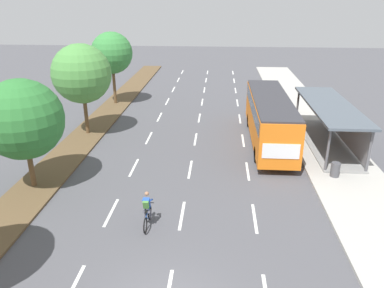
# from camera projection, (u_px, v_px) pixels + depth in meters

# --- Properties ---
(median_strip) EXTENTS (2.60, 52.00, 0.12)m
(median_strip) POSITION_uv_depth(u_px,v_px,m) (100.00, 121.00, 31.52)
(median_strip) COLOR brown
(median_strip) RESTS_ON ground
(sidewalk_right) EXTENTS (4.50, 52.00, 0.15)m
(sidewalk_right) POSITION_uv_depth(u_px,v_px,m) (312.00, 125.00, 30.33)
(sidewalk_right) COLOR #ADAAA3
(sidewalk_right) RESTS_ON ground
(lane_divider_left) EXTENTS (0.14, 48.93, 0.01)m
(lane_divider_left) POSITION_uv_depth(u_px,v_px,m) (155.00, 127.00, 30.26)
(lane_divider_left) COLOR white
(lane_divider_left) RESTS_ON ground
(lane_divider_center) EXTENTS (0.14, 48.93, 0.01)m
(lane_divider_center) POSITION_uv_depth(u_px,v_px,m) (198.00, 128.00, 30.02)
(lane_divider_center) COLOR white
(lane_divider_center) RESTS_ON ground
(lane_divider_right) EXTENTS (0.14, 48.93, 0.01)m
(lane_divider_right) POSITION_uv_depth(u_px,v_px,m) (241.00, 129.00, 29.78)
(lane_divider_right) COLOR white
(lane_divider_right) RESTS_ON ground
(bus_shelter) EXTENTS (2.90, 10.23, 2.86)m
(bus_shelter) POSITION_uv_depth(u_px,v_px,m) (332.00, 120.00, 25.84)
(bus_shelter) COLOR gray
(bus_shelter) RESTS_ON sidewalk_right
(bus) EXTENTS (2.54, 11.29, 3.37)m
(bus) POSITION_uv_depth(u_px,v_px,m) (270.00, 115.00, 26.29)
(bus) COLOR orange
(bus) RESTS_ON ground
(cyclist) EXTENTS (0.46, 1.82, 1.71)m
(cyclist) POSITION_uv_depth(u_px,v_px,m) (147.00, 211.00, 17.00)
(cyclist) COLOR black
(cyclist) RESTS_ON ground
(median_tree_second) EXTENTS (4.22, 4.22, 5.94)m
(median_tree_second) POSITION_uv_depth(u_px,v_px,m) (23.00, 120.00, 19.27)
(median_tree_second) COLOR brown
(median_tree_second) RESTS_ON median_strip
(median_tree_third) EXTENTS (4.28, 4.28, 6.67)m
(median_tree_third) POSITION_uv_depth(u_px,v_px,m) (82.00, 74.00, 26.90)
(median_tree_third) COLOR brown
(median_tree_third) RESTS_ON median_strip
(median_tree_fourth) EXTENTS (3.85, 3.85, 6.73)m
(median_tree_fourth) POSITION_uv_depth(u_px,v_px,m) (112.00, 53.00, 34.71)
(median_tree_fourth) COLOR brown
(median_tree_fourth) RESTS_ON median_strip
(trash_bin) EXTENTS (0.52, 0.52, 0.85)m
(trash_bin) POSITION_uv_depth(u_px,v_px,m) (335.00, 170.00, 21.50)
(trash_bin) COLOR #4C4C51
(trash_bin) RESTS_ON sidewalk_right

